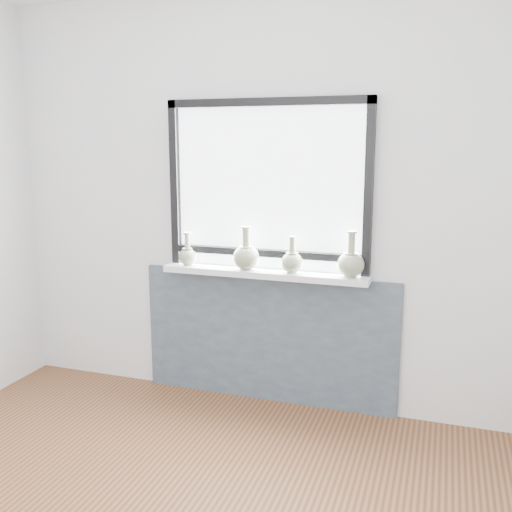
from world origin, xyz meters
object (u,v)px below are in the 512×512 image
(windowsill, at_px, (264,273))
(vase_a, at_px, (188,255))
(vase_c, at_px, (292,261))
(vase_d, at_px, (351,263))
(vase_b, at_px, (246,256))

(windowsill, relative_size, vase_a, 6.13)
(vase_c, xyz_separation_m, vase_d, (0.36, 0.01, 0.01))
(vase_d, bearing_deg, vase_a, 179.85)
(vase_a, relative_size, vase_b, 0.78)
(vase_c, distance_m, vase_d, 0.36)
(vase_a, height_order, vase_c, vase_c)
(vase_b, relative_size, vase_d, 0.99)
(windowsill, xyz_separation_m, vase_c, (0.18, -0.02, 0.09))
(windowsill, bearing_deg, vase_c, -5.43)
(vase_a, distance_m, vase_b, 0.41)
(windowsill, relative_size, vase_b, 4.81)
(vase_a, bearing_deg, vase_b, -1.99)
(vase_b, relative_size, vase_c, 1.21)
(windowsill, xyz_separation_m, vase_a, (-0.52, -0.01, 0.09))
(vase_c, relative_size, vase_d, 0.82)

